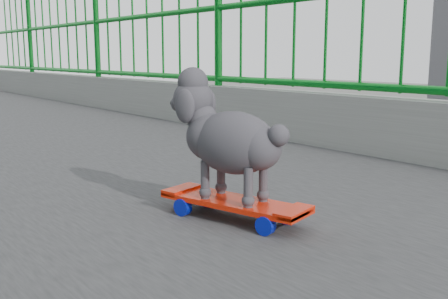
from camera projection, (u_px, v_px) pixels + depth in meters
railing at (264, 167)px, 1.43m from camera, size 3.00×24.00×1.42m
skateboard at (234, 205)px, 1.66m from camera, size 0.27×0.52×0.07m
poodle at (228, 136)px, 1.63m from camera, size 0.26×0.44×0.37m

